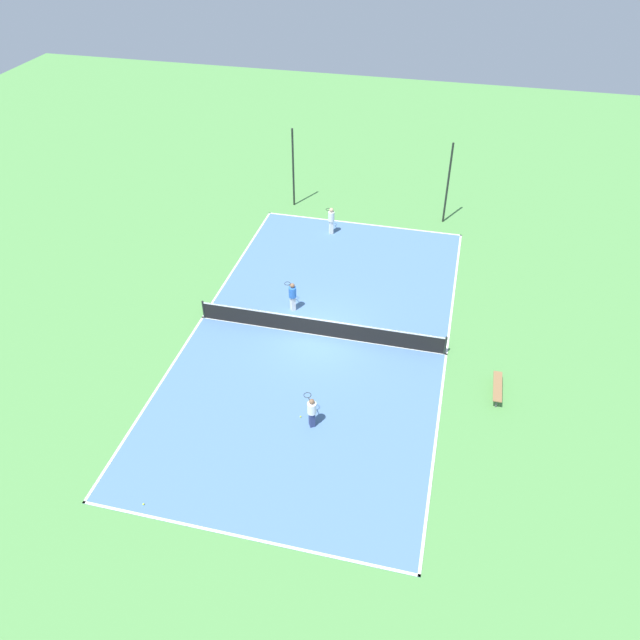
{
  "coord_description": "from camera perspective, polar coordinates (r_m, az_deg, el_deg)",
  "views": [
    {
      "loc": [
        5.25,
        -21.79,
        18.19
      ],
      "look_at": [
        0.0,
        0.0,
        0.9
      ],
      "focal_mm": 35.0,
      "sensor_mm": 36.0,
      "label": 1
    }
  ],
  "objects": [
    {
      "name": "player_near_blue",
      "position": [
        29.94,
        -2.53,
        2.31
      ],
      "size": [
        0.85,
        0.93,
        1.53
      ],
      "rotation": [
        0.0,
        0.0,
        2.26
      ],
      "color": "white",
      "rests_on": "court_surface"
    },
    {
      "name": "tennis_net",
      "position": [
        28.55,
        0.0,
        -0.62
      ],
      "size": [
        11.5,
        0.1,
        0.96
      ],
      "color": "black",
      "rests_on": "court_surface"
    },
    {
      "name": "fence_post_back_right",
      "position": [
        37.58,
        11.61,
        12.11
      ],
      "size": [
        0.12,
        0.12,
        4.9
      ],
      "color": "black",
      "rests_on": "ground_plane"
    },
    {
      "name": "court_surface",
      "position": [
        28.86,
        0.0,
        -1.4
      ],
      "size": [
        11.7,
        21.81,
        0.02
      ],
      "color": "#4C729E",
      "rests_on": "ground_plane"
    },
    {
      "name": "fence_post_back_left",
      "position": [
        38.85,
        -2.47,
        13.71
      ],
      "size": [
        0.12,
        0.12,
        4.9
      ],
      "color": "black",
      "rests_on": "ground_plane"
    },
    {
      "name": "player_far_white",
      "position": [
        36.23,
        1.03,
        9.22
      ],
      "size": [
        0.74,
        0.98,
        1.62
      ],
      "rotation": [
        0.0,
        0.0,
        2.07
      ],
      "color": "white",
      "rests_on": "court_surface"
    },
    {
      "name": "tennis_ball_far_baseline",
      "position": [
        28.94,
        0.0,
        -1.15
      ],
      "size": [
        0.07,
        0.07,
        0.07
      ],
      "primitive_type": "sphere",
      "color": "#CCE033",
      "rests_on": "court_surface"
    },
    {
      "name": "player_near_white",
      "position": [
        24.19,
        -0.76,
        -8.29
      ],
      "size": [
        0.76,
        0.97,
        1.4
      ],
      "rotation": [
        0.0,
        0.0,
        2.1
      ],
      "color": "navy",
      "rests_on": "court_surface"
    },
    {
      "name": "tennis_ball_right_alley",
      "position": [
        25.02,
        -1.79,
        -8.83
      ],
      "size": [
        0.07,
        0.07,
        0.07
      ],
      "primitive_type": "sphere",
      "color": "#CCE033",
      "rests_on": "court_surface"
    },
    {
      "name": "ground_plane",
      "position": [
        28.87,
        0.0,
        -1.41
      ],
      "size": [
        80.0,
        80.0,
        0.0
      ],
      "primitive_type": "plane",
      "color": "#518E47"
    },
    {
      "name": "tennis_ball_near_net",
      "position": [
        23.19,
        -15.84,
        -15.89
      ],
      "size": [
        0.07,
        0.07,
        0.07
      ],
      "primitive_type": "sphere",
      "color": "#CCE033",
      "rests_on": "court_surface"
    },
    {
      "name": "bench",
      "position": [
        26.74,
        15.92,
        -5.91
      ],
      "size": [
        0.36,
        1.83,
        0.45
      ],
      "rotation": [
        0.0,
        0.0,
        1.57
      ],
      "color": "olive",
      "rests_on": "ground_plane"
    }
  ]
}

